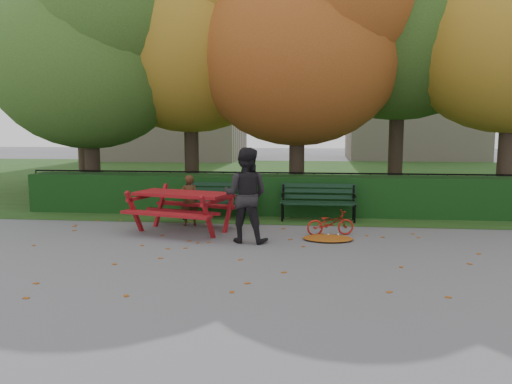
# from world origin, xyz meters

# --- Properties ---
(ground) EXTENTS (90.00, 90.00, 0.00)m
(ground) POSITION_xyz_m (0.00, 0.00, 0.00)
(ground) COLOR slate
(ground) RESTS_ON ground
(grass_strip) EXTENTS (90.00, 90.00, 0.00)m
(grass_strip) POSITION_xyz_m (0.00, 14.00, 0.01)
(grass_strip) COLOR #1E3D17
(grass_strip) RESTS_ON ground
(building_left) EXTENTS (10.00, 7.00, 15.00)m
(building_left) POSITION_xyz_m (-9.00, 26.00, 7.50)
(building_left) COLOR #B1A28E
(building_left) RESTS_ON ground
(building_right) EXTENTS (9.00, 6.00, 12.00)m
(building_right) POSITION_xyz_m (8.00, 28.00, 6.00)
(building_right) COLOR #B1A28E
(building_right) RESTS_ON ground
(hedge) EXTENTS (13.00, 0.90, 1.00)m
(hedge) POSITION_xyz_m (0.00, 4.50, 0.50)
(hedge) COLOR black
(hedge) RESTS_ON ground
(iron_fence) EXTENTS (14.00, 0.04, 1.02)m
(iron_fence) POSITION_xyz_m (0.00, 5.30, 0.54)
(iron_fence) COLOR black
(iron_fence) RESTS_ON ground
(tree_a) EXTENTS (5.88, 5.60, 7.48)m
(tree_a) POSITION_xyz_m (-5.19, 5.58, 4.52)
(tree_a) COLOR #302019
(tree_a) RESTS_ON ground
(tree_b) EXTENTS (6.72, 6.40, 8.79)m
(tree_b) POSITION_xyz_m (-2.44, 6.75, 5.40)
(tree_b) COLOR #302019
(tree_b) RESTS_ON ground
(tree_c) EXTENTS (6.30, 6.00, 8.00)m
(tree_c) POSITION_xyz_m (0.83, 5.96, 4.82)
(tree_c) COLOR #302019
(tree_c) RESTS_ON ground
(tree_f) EXTENTS (6.93, 6.60, 9.19)m
(tree_f) POSITION_xyz_m (-7.13, 9.24, 5.69)
(tree_f) COLOR #302019
(tree_f) RESTS_ON ground
(bench_left) EXTENTS (1.80, 0.57, 0.88)m
(bench_left) POSITION_xyz_m (-1.30, 3.70, 0.52)
(bench_left) COLOR black
(bench_left) RESTS_ON ground
(bench_right) EXTENTS (1.80, 0.57, 0.88)m
(bench_right) POSITION_xyz_m (1.10, 3.70, 0.52)
(bench_right) COLOR black
(bench_right) RESTS_ON ground
(picnic_table) EXTENTS (2.37, 2.10, 0.98)m
(picnic_table) POSITION_xyz_m (-1.81, 2.04, 0.67)
(picnic_table) COLOR maroon
(picnic_table) RESTS_ON ground
(leaf_pile) EXTENTS (1.13, 0.89, 0.07)m
(leaf_pile) POSITION_xyz_m (1.28, 1.59, 0.03)
(leaf_pile) COLOR maroon
(leaf_pile) RESTS_ON ground
(leaf_scatter) EXTENTS (9.00, 5.70, 0.01)m
(leaf_scatter) POSITION_xyz_m (0.00, 0.30, 0.01)
(leaf_scatter) COLOR maroon
(leaf_scatter) RESTS_ON ground
(child) EXTENTS (0.50, 0.42, 1.17)m
(child) POSITION_xyz_m (-1.84, 2.73, 0.59)
(child) COLOR #3E2514
(child) RESTS_ON ground
(adult) EXTENTS (0.99, 0.82, 1.86)m
(adult) POSITION_xyz_m (-0.34, 1.26, 0.93)
(adult) COLOR black
(adult) RESTS_ON ground
(bicycle) EXTENTS (1.05, 0.60, 0.52)m
(bicycle) POSITION_xyz_m (1.33, 2.03, 0.26)
(bicycle) COLOR #A0170E
(bicycle) RESTS_ON ground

